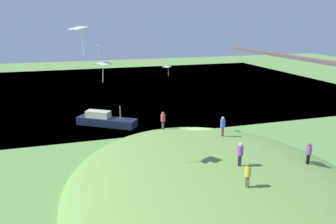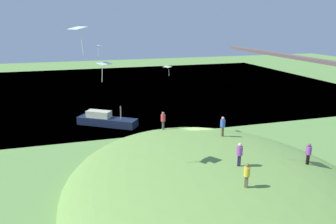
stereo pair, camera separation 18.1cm
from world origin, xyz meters
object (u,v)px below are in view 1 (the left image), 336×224
Objects in this scene: person_on_hilltop at (223,124)px; kite_11 at (100,46)px; boat_on_lake at (105,120)px; person_near_shore at (163,119)px; person_with_child at (240,152)px; kite_0 at (167,67)px; kite_8 at (79,29)px; kite_4 at (105,64)px; person_walking_path at (309,151)px; person_watching_kites at (248,172)px.

kite_11 is at bearing 121.58° from person_on_hilltop.
boat_on_lake is 3.88× the size of person_near_shore.
person_with_child is (21.05, 6.59, 3.20)m from boat_on_lake.
kite_8 is (16.91, -10.83, 4.89)m from kite_0.
person_near_shore is 1.40× the size of kite_0.
kite_4 is at bearing 77.52° from kite_8.
person_with_child reaches higher than person_walking_path.
person_walking_path is (12.10, 7.45, 0.28)m from person_near_shore.
kite_0 reaches higher than person_on_hilltop.
kite_4 is at bearing 174.43° from person_walking_path.
kite_11 reaches higher than person_on_hilltop.
kite_0 is 19.81m from kite_4.
boat_on_lake is 4.26× the size of person_with_child.
boat_on_lake is at bearing 7.48° from person_near_shore.
person_walking_path reaches higher than boat_on_lake.
person_walking_path is at bearing 79.51° from kite_8.
kite_0 reaches higher than person_watching_kites.
person_walking_path is 17.97m from kite_8.
person_watching_kites is at bearing -130.29° from person_on_hilltop.
boat_on_lake is at bearing 98.51° from person_on_hilltop.
person_with_child is 1.07× the size of person_watching_kites.
kite_11 reaches higher than person_watching_kites.
person_walking_path is at bearing 154.56° from boat_on_lake.
kite_0 is 1.07× the size of kite_4.
person_with_child is 0.95× the size of kite_8.
person_watching_kites is at bearing 21.79° from kite_11.
kite_8 reaches higher than person_walking_path.
person_walking_path is 20.19m from kite_11.
person_watching_kites is 0.89× the size of kite_8.
person_watching_kites is (9.45, -3.02, 0.06)m from person_on_hilltop.
person_on_hilltop is 13.37m from kite_0.
kite_11 reaches higher than kite_4.
person_with_child is at bearing 115.76° from person_watching_kites.
person_walking_path is 1.23× the size of kite_0.
person_near_shore is (9.13, 4.66, 2.36)m from boat_on_lake.
person_near_shore reaches higher than boat_on_lake.
person_watching_kites reaches higher than person_walking_path.
kite_0 is (-19.78, -4.66, 3.76)m from person_walking_path.
person_with_child is 12.10m from person_near_shore.
person_near_shore is 9.11m from kite_0.
person_on_hilltop is at bearing 108.60° from kite_8.
kite_8 is at bearing 176.04° from person_on_hilltop.
kite_4 is at bearing -168.31° from person_watching_kites.
person_near_shore is at bearing 104.83° from person_on_hilltop.
kite_4 reaches higher than person_with_child.
kite_11 is (-10.96, 2.44, -1.85)m from kite_8.
person_with_child reaches higher than person_near_shore.
kite_4 is (18.68, -1.94, 9.14)m from boat_on_lake.
kite_0 is (-19.59, 0.86, 3.20)m from person_with_child.
kite_11 is (-6.92, -9.57, 6.46)m from person_on_hilltop.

